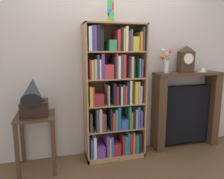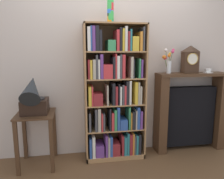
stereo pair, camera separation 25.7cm
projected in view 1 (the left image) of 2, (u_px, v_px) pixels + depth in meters
name	position (u px, v px, depth m)	size (l,w,h in m)	color
ground_plane	(116.00, 159.00, 2.96)	(7.51, 6.40, 0.02)	brown
wall_back	(115.00, 62.00, 3.04)	(4.51, 0.08, 2.60)	beige
bookshelf	(114.00, 97.00, 2.89)	(0.79, 0.34, 1.79)	#A87A4C
cup_stack	(111.00, 12.00, 2.68)	(0.08, 0.08, 0.27)	orange
side_table_left	(36.00, 130.00, 2.64)	(0.46, 0.49, 0.69)	#472D1C
gramophone	(33.00, 98.00, 2.49)	(0.31, 0.50, 0.54)	black
fireplace_mantel	(185.00, 110.00, 3.30)	(1.04, 0.28, 1.14)	#472D1C
mantel_clock	(186.00, 59.00, 3.12)	(0.22, 0.13, 0.38)	#382316
flower_vase	(166.00, 61.00, 3.05)	(0.14, 0.14, 0.34)	silver
teacup_with_saucer	(202.00, 70.00, 3.23)	(0.14, 0.14, 0.06)	white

